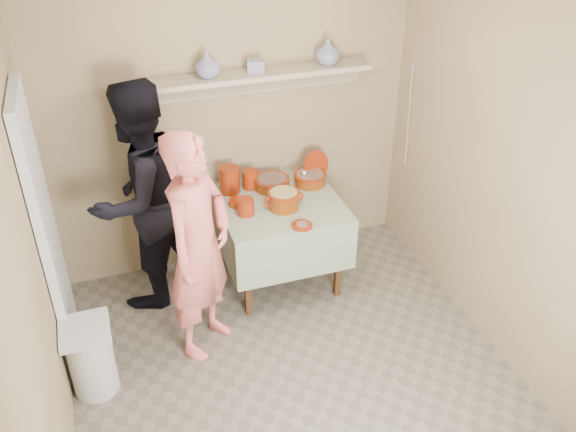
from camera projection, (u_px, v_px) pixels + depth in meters
name	position (u px, v px, depth m)	size (l,w,h in m)	color
ground	(302.00, 391.00, 4.19)	(3.50, 3.50, 0.00)	#746C5B
tile_panel	(48.00, 236.00, 4.03)	(0.06, 0.70, 2.00)	silver
plate_stack_a	(229.00, 180.00, 4.95)	(0.17, 0.17, 0.22)	maroon
plate_stack_b	(250.00, 179.00, 5.02)	(0.13, 0.13, 0.16)	maroon
bowl_stack	(246.00, 207.00, 4.67)	(0.13, 0.13, 0.13)	maroon
empty_bowl	(238.00, 202.00, 4.82)	(0.15, 0.15, 0.04)	maroon
propped_lid	(316.00, 165.00, 5.15)	(0.25, 0.25, 0.02)	maroon
vase_right	(328.00, 52.00, 4.74)	(0.19, 0.19, 0.20)	navy
vase_left	(207.00, 65.00, 4.48)	(0.19, 0.19, 0.19)	navy
ceramic_box	(256.00, 66.00, 4.60)	(0.13, 0.09, 0.09)	navy
person_cook	(199.00, 248.00, 4.16)	(0.63, 0.41, 1.72)	#E66B63
person_helper	(141.00, 198.00, 4.61)	(0.89, 0.70, 1.84)	black
room_shell	(306.00, 187.00, 3.34)	(3.04, 3.54, 2.62)	#9E8B61
serving_table	(279.00, 213.00, 4.95)	(0.97, 0.97, 0.76)	#4C2D16
cazuela_meat_a	(272.00, 182.00, 5.02)	(0.30, 0.30, 0.10)	#622102
cazuela_meat_b	(310.00, 178.00, 5.09)	(0.28, 0.28, 0.10)	#622102
ladle	(305.00, 173.00, 5.05)	(0.08, 0.26, 0.19)	silver
cazuela_rice	(284.00, 198.00, 4.75)	(0.33, 0.25, 0.14)	#622102
front_plate	(302.00, 225.00, 4.55)	(0.16, 0.16, 0.03)	maroon
wall_shelf	(257.00, 77.00, 4.68)	(1.80, 0.25, 0.21)	tan
trash_bin	(91.00, 358.00, 4.07)	(0.32, 0.32, 0.56)	silver
electrical_cord	(409.00, 116.00, 5.12)	(0.01, 0.05, 0.90)	silver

